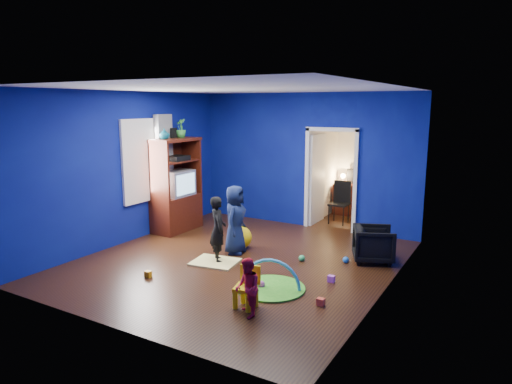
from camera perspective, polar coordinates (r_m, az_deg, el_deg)
The scene contains 34 objects.
floor at distance 7.91m, azimuth -2.27°, elevation -8.67°, with size 5.00×5.50×0.01m, color black.
ceiling at distance 7.46m, azimuth -2.44°, elevation 12.82°, with size 5.00×5.50×0.01m, color white.
wall_back at distance 9.96m, azimuth 6.19°, elevation 3.92°, with size 5.00×0.02×2.90m, color navy.
wall_front at distance 5.47m, azimuth -17.99°, elevation -2.28°, with size 5.00×0.02×2.90m, color navy.
wall_left at distance 9.12m, azimuth -15.74°, elevation 2.94°, with size 0.02×5.50×2.90m, color navy.
wall_right at distance 6.57m, azimuth 16.37°, elevation -0.05°, with size 0.02×5.50×2.90m, color navy.
alcove at distance 10.57m, azimuth 11.08°, elevation 3.09°, with size 1.00×1.75×2.50m, color silver, non-canonical shape.
armchair at distance 8.08m, azimuth 14.49°, elevation -6.33°, with size 0.65×0.67×0.61m, color black.
child_black at distance 7.78m, azimuth -4.78°, elevation -4.66°, with size 0.41×0.27×1.14m, color black.
child_navy at distance 8.18m, azimuth -2.63°, elevation -3.47°, with size 0.61×0.39×1.24m, color black.
toddler_red at distance 5.86m, azimuth -1.08°, elevation -11.88°, with size 0.37×0.29×0.76m, color #B31328.
vase at distance 9.40m, azimuth -11.39°, elevation 7.14°, with size 0.21×0.21×0.22m, color #0B4D5C.
potted_plant at distance 9.79m, azimuth -9.39°, elevation 7.88°, with size 0.22×0.22×0.39m, color #2E7F30.
tv_armoire at distance 9.75m, azimuth -9.99°, elevation 0.88°, with size 0.58×1.14×1.96m, color #391609.
crt_tv at distance 9.72m, azimuth -9.82°, elevation 1.09°, with size 0.46×0.70×0.54m, color silver.
yellow_blanket at distance 7.86m, azimuth -5.13°, elevation -8.71°, with size 0.75×0.60×0.03m, color #F2E07A.
hopper_ball at distance 8.52m, azimuth -1.98°, elevation -5.70°, with size 0.43×0.43×0.43m, color yellow.
kid_chair at distance 6.14m, azimuth -1.32°, elevation -12.10°, with size 0.28×0.28×0.50m, color yellow.
play_mat at distance 6.80m, azimuth 1.88°, elevation -11.91°, with size 1.00×1.00×0.03m, color green.
toy_arch at distance 6.80m, azimuth 1.88°, elevation -11.85°, with size 0.89×0.89×0.05m, color #3F8CD8.
window_left at distance 9.35m, azimuth -14.17°, elevation 3.82°, with size 0.03×0.95×1.55m, color white.
curtain at distance 9.71m, azimuth -11.35°, elevation 2.40°, with size 0.14×0.42×2.40m, color slate.
doorway at distance 9.79m, azimuth 9.35°, elevation 1.35°, with size 1.16×0.10×2.10m, color white.
study_desk at distance 11.31m, azimuth 11.98°, elevation -0.94°, with size 0.88×0.44×0.75m, color #3D140A.
desk_monitor at distance 11.32m, azimuth 12.28°, elevation 2.02°, with size 0.40×0.05×0.32m, color black.
desk_lamp at distance 11.36m, azimuth 10.84°, elevation 2.00°, with size 0.14×0.14×0.14m, color #FFD88C.
folding_chair at distance 10.41m, azimuth 10.33°, elevation -1.43°, with size 0.40×0.40×0.92m, color black.
book_shelf at distance 11.20m, azimuth 12.49°, elevation 7.42°, with size 0.88×0.24×0.04m, color white.
toy_0 at distance 6.33m, azimuth 8.09°, elevation -13.44°, with size 0.10×0.08×0.10m, color #F74629.
toy_1 at distance 7.97m, azimuth 11.17°, elevation -8.29°, with size 0.11×0.11×0.11m, color blue.
toy_2 at distance 7.40m, azimuth -13.34°, elevation -9.96°, with size 0.10×0.08×0.10m, color orange.
toy_3 at distance 7.95m, azimuth 5.74°, elevation -8.21°, with size 0.11×0.11×0.11m, color #37C064.
toy_4 at distance 7.12m, azimuth 9.38°, elevation -10.66°, with size 0.10×0.08×0.10m, color #D652DB.
toy_5 at distance 6.82m, azimuth 0.66°, elevation -11.44°, with size 0.11×0.11×0.11m, color #CD4DA7.
Camera 1 is at (4.00, -6.29, 2.65)m, focal length 32.00 mm.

